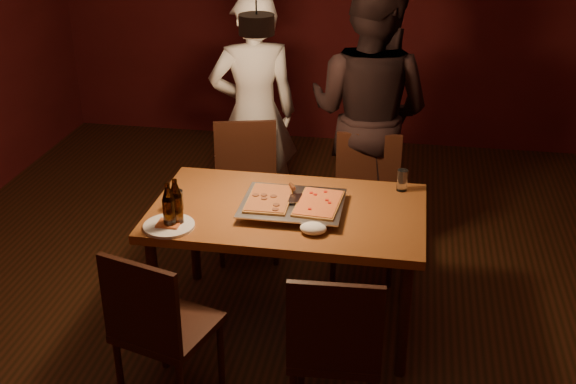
% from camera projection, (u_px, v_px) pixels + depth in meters
% --- Properties ---
extents(room_shell, '(6.00, 6.00, 6.00)m').
position_uv_depth(room_shell, '(258.00, 92.00, 3.73)').
color(room_shell, '#391C0F').
rests_on(room_shell, ground).
extents(dining_table, '(1.50, 0.90, 0.75)m').
position_uv_depth(dining_table, '(288.00, 220.00, 4.00)').
color(dining_table, '#975526').
rests_on(dining_table, floor).
extents(chair_far_left, '(0.51, 0.51, 0.49)m').
position_uv_depth(chair_far_left, '(246.00, 177.00, 4.87)').
color(chair_far_left, '#38190F').
rests_on(chair_far_left, floor).
extents(chair_far_right, '(0.43, 0.43, 0.49)m').
position_uv_depth(chair_far_right, '(366.00, 191.00, 4.66)').
color(chair_far_right, '#38190F').
rests_on(chair_far_right, floor).
extents(chair_near_left, '(0.52, 0.52, 0.49)m').
position_uv_depth(chair_near_left, '(156.00, 319.00, 3.40)').
color(chair_near_left, '#38190F').
rests_on(chair_near_left, floor).
extents(chair_near_right, '(0.44, 0.44, 0.49)m').
position_uv_depth(chair_near_right, '(335.00, 339.00, 3.26)').
color(chair_near_right, '#38190F').
rests_on(chair_near_right, floor).
extents(pizza_tray, '(0.57, 0.47, 0.05)m').
position_uv_depth(pizza_tray, '(293.00, 206.00, 3.94)').
color(pizza_tray, silver).
rests_on(pizza_tray, dining_table).
extents(pizza_meat, '(0.24, 0.37, 0.02)m').
position_uv_depth(pizza_meat, '(269.00, 198.00, 3.95)').
color(pizza_meat, maroon).
rests_on(pizza_meat, pizza_tray).
extents(pizza_cheese, '(0.25, 0.37, 0.02)m').
position_uv_depth(pizza_cheese, '(319.00, 203.00, 3.90)').
color(pizza_cheese, gold).
rests_on(pizza_cheese, pizza_tray).
extents(spatula, '(0.16, 0.26, 0.04)m').
position_uv_depth(spatula, '(296.00, 198.00, 3.94)').
color(spatula, silver).
rests_on(spatula, pizza_tray).
extents(beer_bottle_a, '(0.07, 0.07, 0.25)m').
position_uv_depth(beer_bottle_a, '(169.00, 206.00, 3.71)').
color(beer_bottle_a, black).
rests_on(beer_bottle_a, dining_table).
extents(beer_bottle_b, '(0.07, 0.07, 0.26)m').
position_uv_depth(beer_bottle_b, '(176.00, 203.00, 3.74)').
color(beer_bottle_b, black).
rests_on(beer_bottle_b, dining_table).
extents(water_glass_left, '(0.07, 0.07, 0.11)m').
position_uv_depth(water_glass_left, '(177.00, 200.00, 3.93)').
color(water_glass_left, silver).
rests_on(water_glass_left, dining_table).
extents(water_glass_right, '(0.06, 0.06, 0.13)m').
position_uv_depth(water_glass_right, '(402.00, 180.00, 4.15)').
color(water_glass_right, silver).
rests_on(water_glass_right, dining_table).
extents(plate_slice, '(0.27, 0.27, 0.03)m').
position_uv_depth(plate_slice, '(169.00, 226.00, 3.77)').
color(plate_slice, white).
rests_on(plate_slice, dining_table).
extents(napkin, '(0.14, 0.11, 0.06)m').
position_uv_depth(napkin, '(313.00, 228.00, 3.70)').
color(napkin, white).
rests_on(napkin, dining_table).
extents(diner_white, '(0.72, 0.59, 1.70)m').
position_uv_depth(diner_white, '(254.00, 115.00, 5.07)').
color(diner_white, white).
rests_on(diner_white, floor).
extents(diner_dark, '(1.09, 0.98, 1.85)m').
position_uv_depth(diner_dark, '(369.00, 114.00, 4.86)').
color(diner_dark, black).
rests_on(diner_dark, floor).
extents(pendant_lamp, '(0.18, 0.18, 1.10)m').
position_uv_depth(pendant_lamp, '(256.00, 22.00, 3.58)').
color(pendant_lamp, black).
rests_on(pendant_lamp, ceiling).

